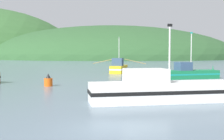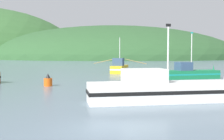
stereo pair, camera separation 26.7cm
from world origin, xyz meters
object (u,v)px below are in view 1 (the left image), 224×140
(fishing_boat_green, at_px, (190,73))
(fishing_boat_yellow, at_px, (119,68))
(channel_buoy, at_px, (48,81))
(fishing_boat_white, at_px, (162,90))

(fishing_boat_green, distance_m, fishing_boat_yellow, 14.55)
(fishing_boat_green, relative_size, fishing_boat_yellow, 0.84)
(fishing_boat_yellow, height_order, channel_buoy, fishing_boat_yellow)
(fishing_boat_yellow, height_order, fishing_boat_white, fishing_boat_yellow)
(fishing_boat_green, height_order, channel_buoy, fishing_boat_green)
(fishing_boat_green, bearing_deg, fishing_boat_yellow, 113.41)
(fishing_boat_white, xyz_separation_m, channel_buoy, (-11.48, 7.96, -0.32))
(channel_buoy, bearing_deg, fishing_boat_yellow, 77.46)
(fishing_boat_yellow, xyz_separation_m, fishing_boat_white, (6.79, -29.04, -0.03))
(fishing_boat_yellow, distance_m, fishing_boat_white, 29.82)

